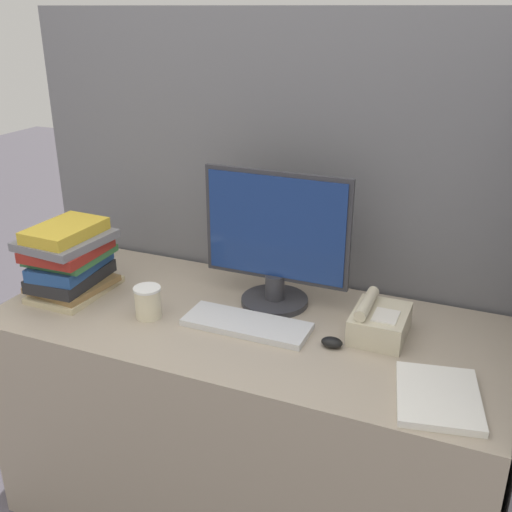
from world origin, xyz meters
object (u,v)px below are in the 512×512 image
object	(u,v)px
monitor	(276,245)
keyboard	(247,324)
coffee_cup	(148,302)
desk_telephone	(379,322)
mouse	(332,342)
book_stack	(69,260)

from	to	relation	value
monitor	keyboard	world-z (taller)	monitor
coffee_cup	desk_telephone	xyz separation A→B (m)	(0.70, 0.17, -0.01)
mouse	book_stack	world-z (taller)	book_stack
book_stack	keyboard	bearing A→B (deg)	1.20
desk_telephone	keyboard	bearing A→B (deg)	-164.18
keyboard	book_stack	distance (m)	0.66
coffee_cup	book_stack	distance (m)	0.34
monitor	desk_telephone	bearing A→B (deg)	-11.92
coffee_cup	desk_telephone	bearing A→B (deg)	13.51
keyboard	desk_telephone	distance (m)	0.40
keyboard	monitor	bearing A→B (deg)	83.38
mouse	desk_telephone	xyz separation A→B (m)	(0.11, 0.12, 0.03)
keyboard	mouse	size ratio (longest dim) A/B	6.19
monitor	keyboard	distance (m)	0.27
monitor	book_stack	xyz separation A→B (m)	(-0.67, -0.20, -0.09)
monitor	coffee_cup	xyz separation A→B (m)	(-0.34, -0.24, -0.16)
monitor	mouse	bearing A→B (deg)	-37.41
monitor	coffee_cup	distance (m)	0.45
keyboard	book_stack	size ratio (longest dim) A/B	1.30
mouse	coffee_cup	distance (m)	0.59
coffee_cup	book_stack	xyz separation A→B (m)	(-0.33, 0.05, 0.07)
keyboard	coffee_cup	xyz separation A→B (m)	(-0.32, -0.06, 0.04)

